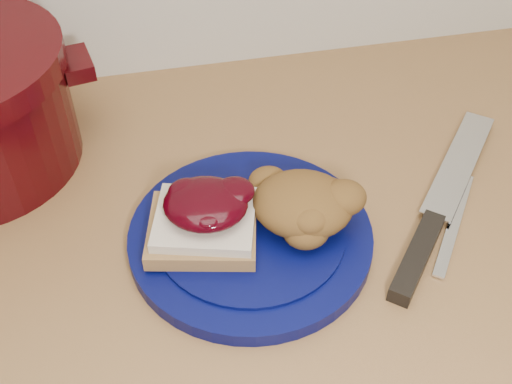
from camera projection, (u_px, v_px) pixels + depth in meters
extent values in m
cylinder|color=#04083E|center=(250.00, 237.00, 0.64)|extent=(0.31, 0.31, 0.02)
cube|color=olive|center=(203.00, 230.00, 0.62)|extent=(0.12, 0.11, 0.02)
cube|color=beige|center=(205.00, 219.00, 0.61)|extent=(0.11, 0.11, 0.01)
ellipsoid|color=black|center=(205.00, 204.00, 0.60)|extent=(0.10, 0.10, 0.02)
ellipsoid|color=brown|center=(303.00, 204.00, 0.62)|extent=(0.12, 0.11, 0.05)
cube|color=black|center=(417.00, 256.00, 0.62)|extent=(0.09, 0.10, 0.02)
cube|color=silver|center=(459.00, 163.00, 0.72)|extent=(0.15, 0.17, 0.00)
cube|color=silver|center=(454.00, 223.00, 0.66)|extent=(0.10, 0.13, 0.00)
cube|color=#320507|center=(77.00, 64.00, 0.71)|extent=(0.04, 0.06, 0.02)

